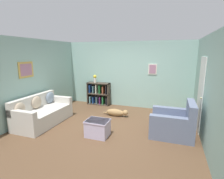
{
  "coord_description": "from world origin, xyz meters",
  "views": [
    {
      "loc": [
        1.72,
        -4.55,
        2.15
      ],
      "look_at": [
        0.0,
        0.4,
        1.05
      ],
      "focal_mm": 28.0,
      "sensor_mm": 36.0,
      "label": 1
    }
  ],
  "objects": [
    {
      "name": "couch",
      "position": [
        -2.01,
        -0.4,
        0.32
      ],
      "size": [
        0.89,
        1.82,
        0.86
      ],
      "color": "beige",
      "rests_on": "ground_plane"
    },
    {
      "name": "dog",
      "position": [
        -0.02,
        0.93,
        0.13
      ],
      "size": [
        0.93,
        0.22,
        0.25
      ],
      "color": "#9E7A4C",
      "rests_on": "ground_plane"
    },
    {
      "name": "wall_left",
      "position": [
        -2.55,
        -0.0,
        1.3
      ],
      "size": [
        0.13,
        5.0,
        2.6
      ],
      "color": "#93BCB2",
      "rests_on": "ground_plane"
    },
    {
      "name": "wall_back",
      "position": [
        0.0,
        2.25,
        1.3
      ],
      "size": [
        5.6,
        0.13,
        2.6
      ],
      "color": "#93BCB2",
      "rests_on": "ground_plane"
    },
    {
      "name": "coffee_table",
      "position": [
        -0.04,
        -0.64,
        0.23
      ],
      "size": [
        0.6,
        0.48,
        0.43
      ],
      "color": "#BCB2D1",
      "rests_on": "ground_plane"
    },
    {
      "name": "recliner_chair",
      "position": [
        1.85,
        0.06,
        0.32
      ],
      "size": [
        1.07,
        0.94,
        0.93
      ],
      "color": "slate",
      "rests_on": "ground_plane"
    },
    {
      "name": "ground_plane",
      "position": [
        0.0,
        0.0,
        0.0
      ],
      "size": [
        14.0,
        14.0,
        0.0
      ],
      "primitive_type": "plane",
      "color": "brown"
    },
    {
      "name": "vase",
      "position": [
        -1.32,
        2.03,
        1.12
      ],
      "size": [
        0.14,
        0.14,
        0.32
      ],
      "color": "silver",
      "rests_on": "bookshelf"
    },
    {
      "name": "bookshelf",
      "position": [
        -1.16,
        2.05,
        0.45
      ],
      "size": [
        0.96,
        0.31,
        0.94
      ],
      "color": "#42382D",
      "rests_on": "ground_plane"
    },
    {
      "name": "wall_right",
      "position": [
        2.55,
        0.02,
        1.29
      ],
      "size": [
        0.16,
        5.0,
        2.6
      ],
      "color": "#93BCB2",
      "rests_on": "ground_plane"
    }
  ]
}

